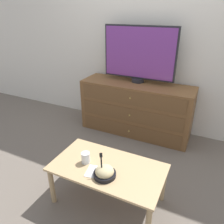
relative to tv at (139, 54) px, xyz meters
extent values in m
plane|color=#70665B|center=(0.06, 0.18, -1.10)|extent=(12.00, 12.00, 0.00)
cube|color=white|center=(0.06, 0.20, 0.20)|extent=(12.00, 0.05, 2.60)
cube|color=brown|center=(0.02, -0.08, -0.73)|extent=(1.52, 0.46, 0.72)
cube|color=brown|center=(0.02, -0.31, -0.98)|extent=(1.39, 0.01, 0.19)
sphere|color=tan|center=(0.02, -0.32, -0.98)|extent=(0.02, 0.02, 0.02)
cube|color=brown|center=(0.02, -0.31, -0.73)|extent=(1.39, 0.01, 0.19)
sphere|color=tan|center=(0.02, -0.32, -0.73)|extent=(0.02, 0.02, 0.02)
cube|color=brown|center=(0.02, -0.31, -0.49)|extent=(1.39, 0.01, 0.19)
sphere|color=tan|center=(0.02, -0.32, -0.49)|extent=(0.02, 0.02, 0.02)
cylinder|color=#232328|center=(0.00, 0.00, -0.35)|extent=(0.17, 0.17, 0.05)
cube|color=#232328|center=(0.00, 0.00, 0.02)|extent=(0.97, 0.04, 0.67)
cube|color=#7A3893|center=(0.00, -0.02, 0.02)|extent=(0.93, 0.01, 0.63)
cube|color=tan|center=(0.24, -1.40, -0.71)|extent=(0.97, 0.53, 0.02)
cylinder|color=tan|center=(-0.20, -1.63, -0.91)|extent=(0.04, 0.04, 0.38)
cylinder|color=tan|center=(-0.20, -1.17, -0.91)|extent=(0.04, 0.04, 0.38)
cylinder|color=tan|center=(0.69, -1.17, -0.91)|extent=(0.04, 0.04, 0.38)
cylinder|color=black|center=(0.27, -1.51, -0.68)|extent=(0.19, 0.19, 0.03)
ellipsoid|color=beige|center=(0.27, -1.51, -0.65)|extent=(0.15, 0.15, 0.09)
cube|color=black|center=(0.25, -1.53, -0.60)|extent=(0.05, 0.06, 0.17)
cube|color=black|center=(0.24, -1.50, -0.51)|extent=(0.03, 0.03, 0.03)
cylinder|color=beige|center=(0.04, -1.43, -0.67)|extent=(0.07, 0.07, 0.06)
cylinder|color=white|center=(0.04, -1.43, -0.65)|extent=(0.08, 0.08, 0.10)
cube|color=white|center=(0.18, -1.50, -0.70)|extent=(0.18, 0.18, 0.00)
camera|label=1|loc=(0.93, -2.73, 0.54)|focal=35.00mm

